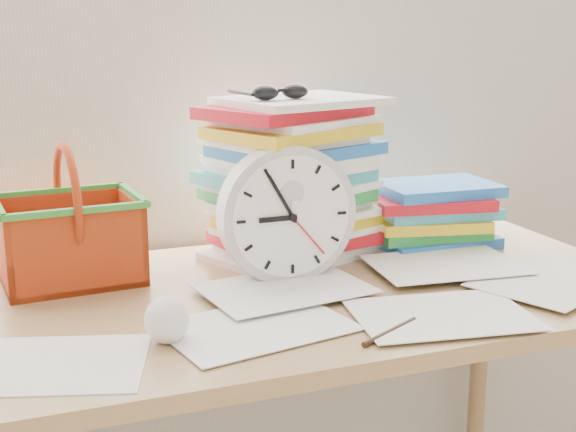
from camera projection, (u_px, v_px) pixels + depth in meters
name	position (u px, v px, depth m)	size (l,w,h in m)	color
desk	(285.00, 327.00, 1.51)	(1.40, 0.70, 0.75)	#987547
paper_stack	(293.00, 179.00, 1.66)	(0.34, 0.28, 0.34)	white
clock	(287.00, 214.00, 1.51)	(0.26, 0.26, 0.05)	#BABABA
sunglasses	(280.00, 92.00, 1.56)	(0.14, 0.12, 0.03)	black
book_stack	(431.00, 214.00, 1.77)	(0.28, 0.21, 0.14)	white
basket	(68.00, 215.00, 1.51)	(0.26, 0.20, 0.26)	#BC3C12
crumpled_ball	(166.00, 319.00, 1.24)	(0.07, 0.07, 0.07)	white
pen	(390.00, 332.00, 1.27)	(0.01, 0.01, 0.14)	black
scattered_papers	(285.00, 287.00, 1.49)	(1.26, 0.42, 0.02)	white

